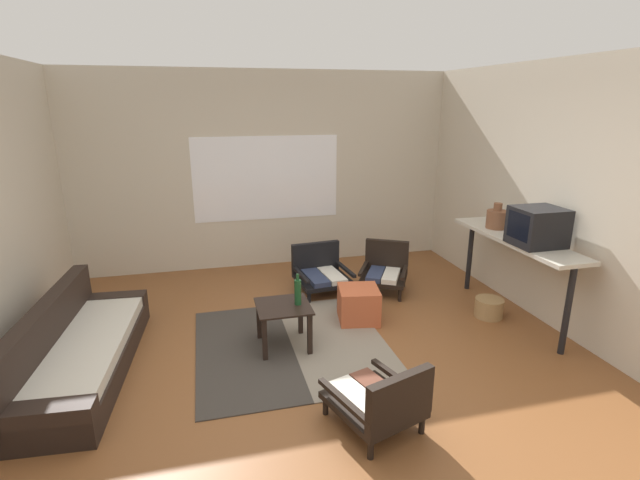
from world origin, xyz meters
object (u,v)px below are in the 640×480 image
at_px(coffee_table, 284,315).
at_px(couch, 78,351).
at_px(clay_vase, 497,219).
at_px(armchair_corner, 385,269).
at_px(console_shelf, 515,246).
at_px(armchair_striped_foreground, 380,400).
at_px(armchair_by_window, 321,271).
at_px(ottoman_orange, 359,304).
at_px(crt_television, 538,227).
at_px(wicker_basket, 489,308).
at_px(glass_bottle, 298,292).

bearing_deg(coffee_table, couch, -179.75).
height_order(coffee_table, clay_vase, clay_vase).
bearing_deg(armchair_corner, console_shelf, -45.15).
distance_m(couch, armchair_striped_foreground, 2.64).
relative_size(armchair_striped_foreground, console_shelf, 0.44).
relative_size(armchair_by_window, ottoman_orange, 1.64).
bearing_deg(crt_television, wicker_basket, 121.42).
bearing_deg(couch, crt_television, -3.13).
xyz_separation_m(armchair_by_window, console_shelf, (1.82, -1.24, 0.57)).
relative_size(armchair_striped_foreground, glass_bottle, 2.52).
bearing_deg(wicker_basket, clay_vase, 57.74).
bearing_deg(glass_bottle, clay_vase, 10.25).
distance_m(glass_bottle, wicker_basket, 2.21).
xyz_separation_m(armchair_corner, wicker_basket, (0.83, -1.01, -0.17)).
height_order(armchair_by_window, armchair_corner, armchair_corner).
xyz_separation_m(armchair_striped_foreground, console_shelf, (2.05, 1.40, 0.57)).
bearing_deg(armchair_striped_foreground, ottoman_orange, 76.23).
bearing_deg(coffee_table, wicker_basket, 2.25).
xyz_separation_m(armchair_by_window, wicker_basket, (1.61, -1.20, -0.14)).
height_order(couch, armchair_corner, couch).
relative_size(ottoman_orange, wicker_basket, 1.38).
bearing_deg(coffee_table, console_shelf, 1.14).
relative_size(coffee_table, crt_television, 1.11).
bearing_deg(armchair_by_window, ottoman_orange, -78.92).
distance_m(console_shelf, crt_television, 0.41).
height_order(crt_television, clay_vase, crt_television).
xyz_separation_m(armchair_corner, glass_bottle, (-1.33, -1.10, 0.29)).
bearing_deg(ottoman_orange, armchair_striped_foreground, -103.77).
distance_m(coffee_table, ottoman_orange, 0.96).
relative_size(clay_vase, glass_bottle, 0.94).
bearing_deg(coffee_table, armchair_by_window, 61.73).
bearing_deg(armchair_corner, ottoman_orange, -128.65).
bearing_deg(coffee_table, crt_television, -5.57).
bearing_deg(clay_vase, crt_television, -90.27).
xyz_separation_m(glass_bottle, wicker_basket, (2.16, 0.10, -0.46)).
height_order(couch, console_shelf, console_shelf).
distance_m(couch, ottoman_orange, 2.72).
relative_size(armchair_by_window, armchair_striped_foreground, 0.89).
bearing_deg(armchair_corner, crt_television, -52.26).
bearing_deg(console_shelf, coffee_table, -178.86).
xyz_separation_m(couch, wicker_basket, (4.12, 0.10, -0.10)).
distance_m(couch, armchair_by_window, 2.82).
distance_m(couch, wicker_basket, 4.12).
bearing_deg(crt_television, ottoman_orange, 159.79).
height_order(ottoman_orange, console_shelf, console_shelf).
relative_size(couch, crt_television, 4.67).
distance_m(ottoman_orange, clay_vase, 1.84).
bearing_deg(armchair_by_window, couch, -152.63).
bearing_deg(clay_vase, armchair_corner, 146.98).
bearing_deg(coffee_table, armchair_striped_foreground, -71.25).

